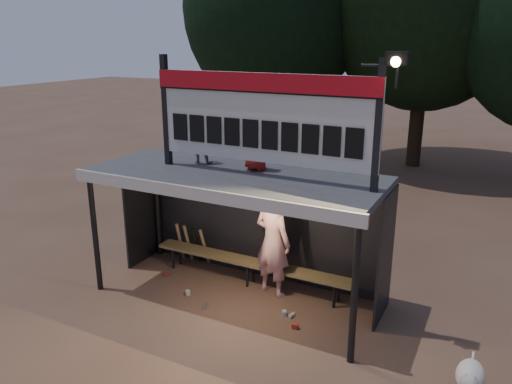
# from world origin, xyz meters

# --- Properties ---
(ground) EXTENTS (80.00, 80.00, 0.00)m
(ground) POSITION_xyz_m (0.00, 0.00, 0.00)
(ground) COLOR brown
(ground) RESTS_ON ground
(player) EXTENTS (0.83, 0.65, 2.02)m
(player) POSITION_xyz_m (0.53, 0.42, 1.01)
(player) COLOR white
(player) RESTS_ON ground
(child_a) EXTENTS (0.49, 0.41, 0.91)m
(child_a) POSITION_xyz_m (-0.87, 0.34, 2.78)
(child_a) COLOR gray
(child_a) RESTS_ON dugout_shelter
(child_b) EXTENTS (0.55, 0.39, 1.04)m
(child_b) POSITION_xyz_m (0.24, 0.33, 2.84)
(child_b) COLOR #A31F19
(child_b) RESTS_ON dugout_shelter
(dugout_shelter) EXTENTS (5.10, 2.08, 2.32)m
(dugout_shelter) POSITION_xyz_m (0.00, 0.24, 1.85)
(dugout_shelter) COLOR #434345
(dugout_shelter) RESTS_ON ground
(scoreboard_assembly) EXTENTS (4.10, 0.27, 1.99)m
(scoreboard_assembly) POSITION_xyz_m (0.56, -0.01, 3.32)
(scoreboard_assembly) COLOR black
(scoreboard_assembly) RESTS_ON dugout_shelter
(bench) EXTENTS (4.00, 0.35, 0.48)m
(bench) POSITION_xyz_m (0.00, 0.55, 0.43)
(bench) COLOR olive
(bench) RESTS_ON ground
(tree_left) EXTENTS (6.46, 6.46, 9.27)m
(tree_left) POSITION_xyz_m (-4.00, 10.00, 5.51)
(tree_left) COLOR black
(tree_left) RESTS_ON ground
(dog) EXTENTS (0.36, 0.81, 0.49)m
(dog) POSITION_xyz_m (3.98, -0.89, 0.28)
(dog) COLOR white
(dog) RESTS_ON ground
(bats) EXTENTS (0.67, 0.35, 0.84)m
(bats) POSITION_xyz_m (-1.49, 0.82, 0.43)
(bats) COLOR #A2724B
(bats) RESTS_ON ground
(litter) EXTENTS (3.08, 0.81, 0.08)m
(litter) POSITION_xyz_m (0.15, -0.29, 0.04)
(litter) COLOR #AD2A1D
(litter) RESTS_ON ground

